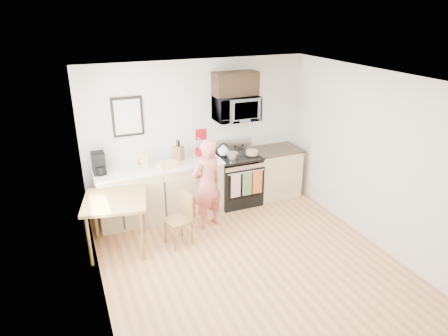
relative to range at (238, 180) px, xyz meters
name	(u,v)px	position (x,y,z in m)	size (l,w,h in m)	color
floor	(255,269)	(-0.63, -1.98, -0.44)	(4.60, 4.60, 0.00)	#A76A40
back_wall	(198,134)	(-0.63, 0.32, 0.86)	(4.00, 0.04, 2.60)	beige
front_wall	(392,297)	(-0.63, -4.28, 0.86)	(4.00, 0.04, 2.60)	beige
left_wall	(95,213)	(-2.63, -1.98, 0.86)	(0.04, 4.60, 2.60)	beige
right_wall	(380,162)	(1.37, -1.98, 0.86)	(0.04, 4.60, 2.60)	beige
ceiling	(261,81)	(-0.63, -1.98, 2.16)	(4.00, 4.60, 0.04)	white
window	(88,167)	(-2.59, -1.18, 1.11)	(0.06, 1.40, 1.50)	silver
cabinet_left	(161,192)	(-1.43, 0.02, 0.01)	(2.10, 0.60, 0.90)	tan
countertop_left	(159,167)	(-1.43, 0.02, 0.48)	(2.14, 0.64, 0.04)	silver
cabinet_right	(275,173)	(0.80, 0.02, 0.01)	(0.84, 0.60, 0.90)	tan
countertop_right	(276,150)	(0.80, 0.02, 0.48)	(0.88, 0.64, 0.04)	black
range	(238,180)	(0.00, 0.00, 0.00)	(0.76, 0.70, 1.16)	black
microwave	(236,108)	(0.00, 0.10, 1.32)	(0.76, 0.51, 0.42)	#B8B9BE
upper_cabinet	(235,84)	(0.00, 0.15, 1.74)	(0.76, 0.35, 0.40)	black
wall_art	(128,117)	(-1.83, 0.30, 1.31)	(0.50, 0.04, 0.65)	black
wall_trivet	(201,134)	(-0.58, 0.31, 0.86)	(0.20, 0.02, 0.20)	#A70E14
person	(207,184)	(-0.82, -0.61, 0.32)	(0.55, 0.36, 1.50)	#BC3F33
dining_table	(115,205)	(-2.28, -0.73, 0.30)	(0.92, 0.92, 0.83)	brown
chair	(184,211)	(-1.31, -0.92, 0.10)	(0.46, 0.43, 0.83)	brown
knife_block	(179,153)	(-1.05, 0.15, 0.63)	(0.11, 0.16, 0.25)	brown
utensil_crock	(199,148)	(-0.66, 0.22, 0.64)	(0.11, 0.11, 0.34)	#A70E14
fruit_bowl	(143,163)	(-1.67, 0.14, 0.54)	(0.23, 0.23, 0.10)	silver
milk_carton	(145,161)	(-1.66, 0.01, 0.63)	(0.10, 0.10, 0.25)	tan
coffee_maker	(99,164)	(-2.38, 0.06, 0.67)	(0.20, 0.29, 0.35)	black
bread_bag	(168,165)	(-1.32, -0.15, 0.56)	(0.30, 0.14, 0.11)	#E1B876
cake	(252,153)	(0.24, -0.07, 0.53)	(0.26, 0.26, 0.09)	black
kettle	(223,150)	(-0.25, 0.08, 0.59)	(0.19, 0.19, 0.24)	silver
pot	(233,156)	(-0.14, -0.10, 0.54)	(0.20, 0.34, 0.10)	#B8B9BE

